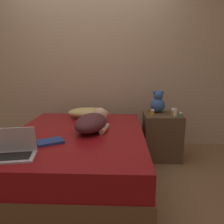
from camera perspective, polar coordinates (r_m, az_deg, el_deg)
ground_plane at (r=2.60m, az=-8.40°, el=-16.89°), size 12.00×12.00×0.00m
wall_back at (r=3.43m, az=-5.46°, el=13.04°), size 8.00×0.06×2.60m
bed at (r=2.48m, az=-8.61°, el=-11.44°), size 1.42×1.80×0.55m
nightstand at (r=3.06m, az=12.82°, el=-6.12°), size 0.49×0.45×0.61m
pillow at (r=2.97m, az=-6.23°, el=-0.22°), size 0.55×0.30×0.14m
person_lying at (r=2.45m, az=-5.01°, el=-2.49°), size 0.42×0.74×0.19m
laptop at (r=1.93m, az=-24.55°, el=-9.12°), size 0.39×0.29×0.23m
teddy_bear at (r=3.05m, az=11.86°, el=2.37°), size 0.20×0.20×0.30m
bottle_amber at (r=2.98m, az=15.69°, el=-0.03°), size 0.05×0.05×0.07m
bottle_green at (r=2.85m, az=17.48°, el=-0.74°), size 0.04×0.04×0.07m
bottle_pink at (r=3.04m, az=15.69°, el=0.27°), size 0.06×0.06×0.07m
bottle_white at (r=2.91m, az=16.24°, el=-0.08°), size 0.04×0.04×0.09m
bottle_orange at (r=2.88m, az=10.52°, el=-0.10°), size 0.05×0.05×0.08m
book at (r=2.14m, az=-15.88°, el=-7.45°), size 0.29×0.26×0.02m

